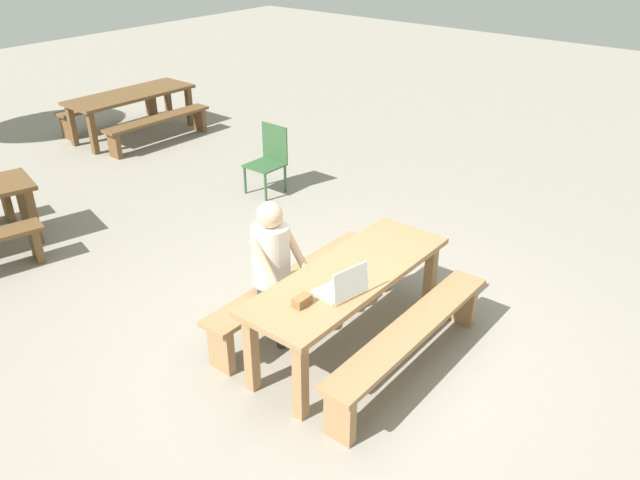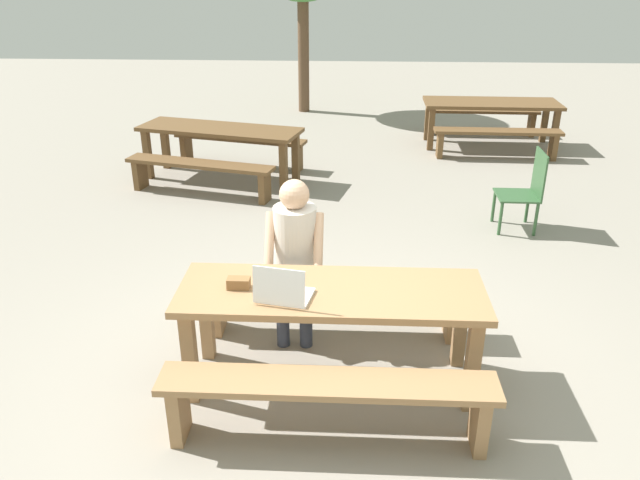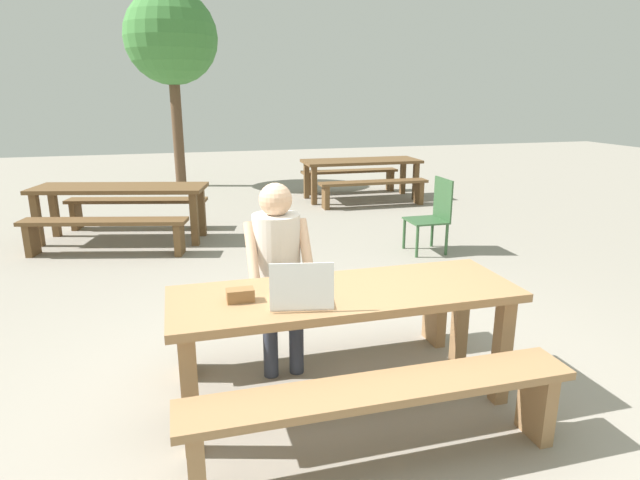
% 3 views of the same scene
% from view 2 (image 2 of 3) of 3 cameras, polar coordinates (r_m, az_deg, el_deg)
% --- Properties ---
extents(ground_plane, '(30.00, 30.00, 0.00)m').
position_cam_2_polar(ground_plane, '(4.59, 0.99, -12.78)').
color(ground_plane, gray).
extents(picnic_table_front, '(2.08, 0.71, 0.75)m').
position_cam_2_polar(picnic_table_front, '(4.23, 1.05, -5.92)').
color(picnic_table_front, '#9E754C').
rests_on(picnic_table_front, ground).
extents(bench_near, '(2.07, 0.30, 0.47)m').
position_cam_2_polar(bench_near, '(3.88, 0.71, -14.09)').
color(bench_near, '#9E754C').
rests_on(bench_near, ground).
extents(bench_far, '(2.07, 0.30, 0.47)m').
position_cam_2_polar(bench_far, '(4.90, 1.26, -5.05)').
color(bench_far, '#9E754C').
rests_on(bench_far, ground).
extents(laptop, '(0.39, 0.34, 0.27)m').
position_cam_2_polar(laptop, '(4.02, -3.44, -4.79)').
color(laptop, white).
rests_on(laptop, picnic_table_front).
extents(small_pouch, '(0.15, 0.08, 0.07)m').
position_cam_2_polar(small_pouch, '(4.21, -7.50, -3.95)').
color(small_pouch, olive).
rests_on(small_pouch, picnic_table_front).
extents(person_seated, '(0.44, 0.42, 1.31)m').
position_cam_2_polar(person_seated, '(4.70, -2.33, -0.71)').
color(person_seated, '#333847').
rests_on(person_seated, ground).
extents(plastic_chair, '(0.44, 0.44, 0.90)m').
position_cam_2_polar(plastic_chair, '(7.17, 18.42, 4.42)').
color(plastic_chair, '#335933').
rests_on(plastic_chair, ground).
extents(picnic_table_mid, '(2.27, 1.18, 0.72)m').
position_cam_2_polar(picnic_table_mid, '(8.47, -9.21, 9.48)').
color(picnic_table_mid, brown).
rests_on(picnic_table_mid, ground).
extents(bench_mid_south, '(1.97, 0.77, 0.43)m').
position_cam_2_polar(bench_mid_south, '(8.01, -11.02, 6.35)').
color(bench_mid_south, brown).
rests_on(bench_mid_south, ground).
extents(bench_mid_north, '(1.97, 0.77, 0.43)m').
position_cam_2_polar(bench_mid_north, '(9.10, -7.37, 8.80)').
color(bench_mid_north, brown).
rests_on(bench_mid_north, ground).
extents(picnic_table_rear, '(2.11, 0.83, 0.71)m').
position_cam_2_polar(picnic_table_rear, '(10.34, 15.48, 11.65)').
color(picnic_table_rear, brown).
rests_on(picnic_table_rear, ground).
extents(bench_rear_south, '(1.89, 0.34, 0.44)m').
position_cam_2_polar(bench_rear_south, '(9.76, 16.01, 9.13)').
color(bench_rear_south, brown).
rests_on(bench_rear_south, ground).
extents(bench_rear_north, '(1.89, 0.34, 0.44)m').
position_cam_2_polar(bench_rear_north, '(11.06, 14.69, 11.03)').
color(bench_rear_north, brown).
rests_on(bench_rear_north, ground).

